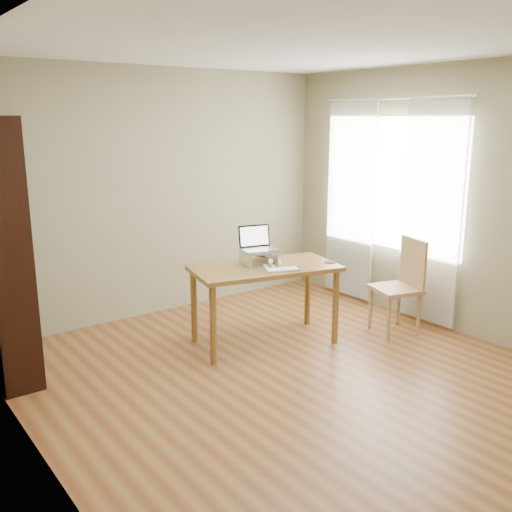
{
  "coord_description": "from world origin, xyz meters",
  "views": [
    {
      "loc": [
        -2.85,
        -3.18,
        2.09
      ],
      "look_at": [
        0.16,
        0.82,
        0.87
      ],
      "focal_mm": 40.0,
      "sensor_mm": 36.0,
      "label": 1
    }
  ],
  "objects": [
    {
      "name": "room",
      "position": [
        0.03,
        0.01,
        1.3
      ],
      "size": [
        4.04,
        4.54,
        2.64
      ],
      "color": "brown",
      "rests_on": "ground"
    },
    {
      "name": "coaster",
      "position": [
        0.86,
        0.57,
        0.75
      ],
      "size": [
        0.11,
        0.11,
        0.01
      ],
      "primitive_type": "cylinder",
      "color": "brown",
      "rests_on": "desk"
    },
    {
      "name": "desk",
      "position": [
        0.28,
        0.84,
        0.65
      ],
      "size": [
        1.45,
        0.96,
        0.75
      ],
      "rotation": [
        0.0,
        0.0,
        -0.23
      ],
      "color": "brown",
      "rests_on": "ground"
    },
    {
      "name": "keyboard",
      "position": [
        0.31,
        0.62,
        0.76
      ],
      "size": [
        0.33,
        0.24,
        0.02
      ],
      "rotation": [
        0.0,
        0.0,
        -0.4
      ],
      "color": "silver",
      "rests_on": "desk"
    },
    {
      "name": "laptop_stand",
      "position": [
        0.28,
        0.92,
        0.83
      ],
      "size": [
        0.32,
        0.25,
        0.13
      ],
      "rotation": [
        0.0,
        0.0,
        -0.23
      ],
      "color": "silver",
      "rests_on": "desk"
    },
    {
      "name": "laptop",
      "position": [
        0.28,
        0.97,
        0.94
      ],
      "size": [
        0.35,
        0.33,
        0.22
      ],
      "rotation": [
        0.0,
        0.0,
        -0.23
      ],
      "color": "silver",
      "rests_on": "laptop_stand"
    },
    {
      "name": "curtains",
      "position": [
        1.92,
        0.8,
        1.17
      ],
      "size": [
        0.03,
        1.9,
        2.25
      ],
      "color": "silver",
      "rests_on": "ground"
    },
    {
      "name": "cat",
      "position": [
        0.31,
        0.95,
        0.82
      ],
      "size": [
        0.25,
        0.48,
        0.15
      ],
      "rotation": [
        0.0,
        0.0,
        -0.29
      ],
      "color": "#4B423B",
      "rests_on": "desk"
    },
    {
      "name": "chair",
      "position": [
        1.55,
        0.28,
        0.51
      ],
      "size": [
        0.52,
        0.52,
        0.94
      ],
      "rotation": [
        0.0,
        0.0,
        -0.3
      ],
      "color": "tan",
      "rests_on": "ground"
    }
  ]
}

